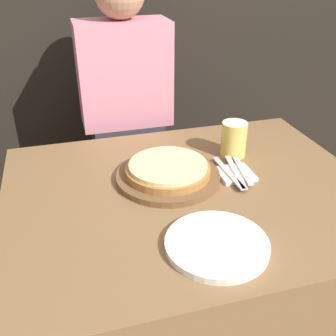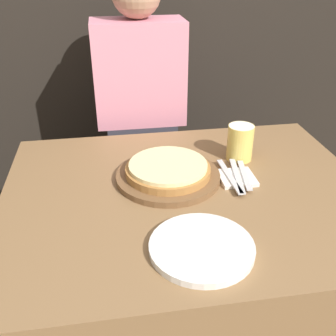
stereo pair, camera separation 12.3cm
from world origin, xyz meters
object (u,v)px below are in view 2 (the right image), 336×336
object	(u,v)px
dinner_plate	(202,247)
spoon	(245,175)
pizza_on_board	(168,172)
diner_person	(141,133)
fork	(229,176)
dinner_knife	(237,175)
beer_glass	(240,141)

from	to	relation	value
dinner_plate	spoon	world-z (taller)	dinner_plate
pizza_on_board	diner_person	size ratio (longest dim) A/B	0.25
diner_person	fork	bearing A→B (deg)	-69.46
fork	diner_person	bearing A→B (deg)	110.54
dinner_plate	dinner_knife	distance (m)	0.36
dinner_plate	fork	distance (m)	0.35
dinner_plate	dinner_knife	size ratio (longest dim) A/B	1.20
beer_glass	spoon	bearing A→B (deg)	-100.61
dinner_knife	fork	bearing A→B (deg)	180.00
fork	dinner_knife	bearing A→B (deg)	0.00
diner_person	beer_glass	bearing A→B (deg)	-56.92
dinner_plate	diner_person	size ratio (longest dim) A/B	0.19
diner_person	spoon	bearing A→B (deg)	-65.35
beer_glass	dinner_plate	size ratio (longest dim) A/B	0.48
pizza_on_board	dinner_plate	size ratio (longest dim) A/B	1.28
dinner_plate	fork	xyz separation A→B (m)	(0.16, 0.31, 0.01)
fork	diner_person	world-z (taller)	diner_person
pizza_on_board	fork	xyz separation A→B (m)	(0.19, -0.04, -0.01)
beer_glass	fork	world-z (taller)	beer_glass
pizza_on_board	spoon	size ratio (longest dim) A/B	1.80
pizza_on_board	dinner_plate	bearing A→B (deg)	-85.61
pizza_on_board	dinner_knife	world-z (taller)	pizza_on_board
diner_person	dinner_plate	bearing A→B (deg)	-86.28
fork	dinner_plate	bearing A→B (deg)	-117.91
dinner_knife	diner_person	size ratio (longest dim) A/B	0.16
dinner_knife	diner_person	xyz separation A→B (m)	(-0.25, 0.59, -0.10)
spoon	dinner_plate	bearing A→B (deg)	-124.66
spoon	diner_person	world-z (taller)	diner_person
pizza_on_board	beer_glass	distance (m)	0.29
fork	dinner_knife	size ratio (longest dim) A/B	1.00
dinner_knife	beer_glass	bearing A→B (deg)	69.66
fork	diner_person	distance (m)	0.64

